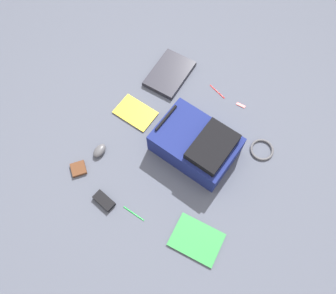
% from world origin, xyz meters
% --- Properties ---
extents(ground_plane, '(3.58, 3.58, 0.00)m').
position_xyz_m(ground_plane, '(0.00, 0.00, 0.00)').
color(ground_plane, '#4C5160').
extents(backpack, '(0.34, 0.47, 0.21)m').
position_xyz_m(backpack, '(0.06, -0.15, 0.09)').
color(backpack, navy).
rests_on(backpack, ground_plane).
extents(laptop, '(0.35, 0.27, 0.03)m').
position_xyz_m(laptop, '(0.39, 0.32, 0.02)').
color(laptop, '#24242C').
rests_on(laptop, ground_plane).
extents(book_red, '(0.18, 0.26, 0.01)m').
position_xyz_m(book_red, '(0.03, 0.30, 0.01)').
color(book_red, silver).
rests_on(book_red, ground_plane).
extents(book_blue, '(0.24, 0.30, 0.01)m').
position_xyz_m(book_blue, '(-0.35, -0.46, 0.01)').
color(book_blue, silver).
rests_on(book_blue, ground_plane).
extents(computer_mouse, '(0.10, 0.07, 0.04)m').
position_xyz_m(computer_mouse, '(-0.30, 0.30, 0.02)').
color(computer_mouse, '#4C4C51').
rests_on(computer_mouse, ground_plane).
extents(cable_coil, '(0.14, 0.14, 0.02)m').
position_xyz_m(cable_coil, '(0.31, -0.45, 0.01)').
color(cable_coil, '#4C4C51').
rests_on(cable_coil, ground_plane).
extents(power_brick, '(0.07, 0.13, 0.03)m').
position_xyz_m(power_brick, '(-0.51, 0.07, 0.01)').
color(power_brick, black).
rests_on(power_brick, ground_plane).
extents(pen_black, '(0.03, 0.13, 0.01)m').
position_xyz_m(pen_black, '(0.48, -0.01, 0.00)').
color(pen_black, red).
rests_on(pen_black, ground_plane).
extents(pen_blue, '(0.02, 0.14, 0.01)m').
position_xyz_m(pen_blue, '(-0.46, -0.10, 0.00)').
color(pen_blue, '#198C33').
rests_on(pen_blue, ground_plane).
extents(earbud_pouch, '(0.11, 0.11, 0.02)m').
position_xyz_m(earbud_pouch, '(-0.46, 0.32, 0.01)').
color(earbud_pouch, '#59331E').
rests_on(earbud_pouch, ground_plane).
extents(usb_stick, '(0.03, 0.06, 0.01)m').
position_xyz_m(usb_stick, '(0.49, -0.18, 0.00)').
color(usb_stick, '#B21919').
rests_on(usb_stick, ground_plane).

